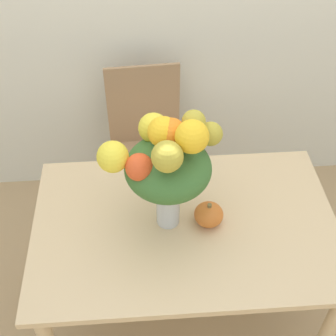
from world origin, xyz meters
TOP-DOWN VIEW (x-y plane):
  - ground_plane at (0.00, 0.00)m, footprint 12.00×12.00m
  - dining_table at (0.00, 0.00)m, footprint 1.24×0.80m
  - flower_vase at (-0.07, 0.02)m, footprint 0.45×0.32m
  - pumpkin at (0.09, -0.00)m, footprint 0.12×0.12m
  - dining_chair_near_window at (-0.13, 0.76)m, footprint 0.45×0.45m

SIDE VIEW (x-z plane):
  - ground_plane at x=0.00m, z-range 0.00..0.00m
  - dining_chair_near_window at x=-0.13m, z-range 0.01..0.95m
  - dining_table at x=0.00m, z-range 0.26..1.00m
  - pumpkin at x=0.09m, z-range 0.73..0.84m
  - flower_vase at x=-0.07m, z-range 0.80..1.33m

